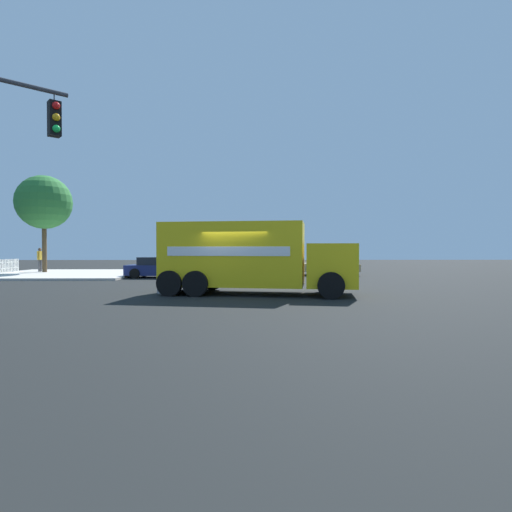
{
  "coord_description": "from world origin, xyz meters",
  "views": [
    {
      "loc": [
        16.21,
        0.52,
        1.85
      ],
      "look_at": [
        0.19,
        0.84,
        1.56
      ],
      "focal_mm": 28.23,
      "sensor_mm": 36.0,
      "label": 1
    }
  ],
  "objects_px": {
    "pickup_tan": "(321,265)",
    "delivery_truck": "(251,257)",
    "shade_tree_near": "(44,203)",
    "pedestrian_near_corner": "(40,258)",
    "sedan_navy": "(161,268)"
  },
  "relations": [
    {
      "from": "pickup_tan",
      "to": "delivery_truck",
      "type": "bearing_deg",
      "value": -23.34
    },
    {
      "from": "pickup_tan",
      "to": "shade_tree_near",
      "type": "bearing_deg",
      "value": -94.5
    },
    {
      "from": "delivery_truck",
      "to": "pedestrian_near_corner",
      "type": "height_order",
      "value": "delivery_truck"
    },
    {
      "from": "sedan_navy",
      "to": "pedestrian_near_corner",
      "type": "relative_size",
      "value": 2.48
    },
    {
      "from": "sedan_navy",
      "to": "shade_tree_near",
      "type": "bearing_deg",
      "value": -112.13
    },
    {
      "from": "pedestrian_near_corner",
      "to": "sedan_navy",
      "type": "bearing_deg",
      "value": 66.31
    },
    {
      "from": "sedan_navy",
      "to": "shade_tree_near",
      "type": "xyz_separation_m",
      "value": [
        -3.77,
        -9.28,
        4.58
      ]
    },
    {
      "from": "pickup_tan",
      "to": "pedestrian_near_corner",
      "type": "xyz_separation_m",
      "value": [
        -2.15,
        -20.64,
        0.43
      ]
    },
    {
      "from": "delivery_truck",
      "to": "pickup_tan",
      "type": "xyz_separation_m",
      "value": [
        -11.66,
        5.03,
        -0.78
      ]
    },
    {
      "from": "sedan_navy",
      "to": "pedestrian_near_corner",
      "type": "height_order",
      "value": "pedestrian_near_corner"
    },
    {
      "from": "delivery_truck",
      "to": "pedestrian_near_corner",
      "type": "relative_size",
      "value": 4.54
    },
    {
      "from": "pickup_tan",
      "to": "pedestrian_near_corner",
      "type": "bearing_deg",
      "value": -95.94
    },
    {
      "from": "pedestrian_near_corner",
      "to": "shade_tree_near",
      "type": "xyz_separation_m",
      "value": [
        0.57,
        0.63,
        4.06
      ]
    },
    {
      "from": "pickup_tan",
      "to": "pedestrian_near_corner",
      "type": "distance_m",
      "value": 20.76
    },
    {
      "from": "delivery_truck",
      "to": "shade_tree_near",
      "type": "relative_size",
      "value": 1.14
    }
  ]
}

